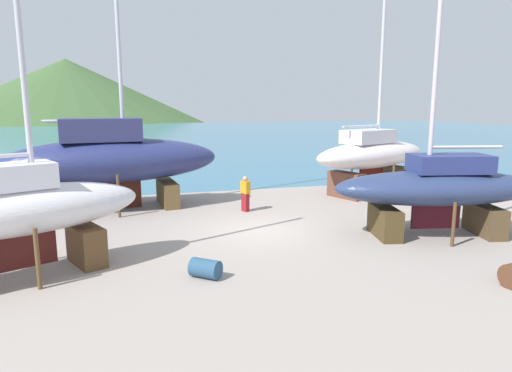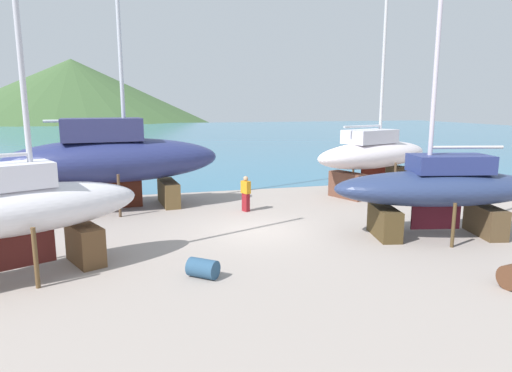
{
  "view_description": "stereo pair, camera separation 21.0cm",
  "coord_description": "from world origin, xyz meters",
  "px_view_note": "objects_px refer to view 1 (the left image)",
  "views": [
    {
      "loc": [
        -4.56,
        -15.8,
        4.75
      ],
      "look_at": [
        0.3,
        1.39,
        1.47
      ],
      "focal_mm": 31.33,
      "sensor_mm": 36.0,
      "label": 1
    },
    {
      "loc": [
        -4.35,
        -15.85,
        4.75
      ],
      "look_at": [
        0.3,
        1.39,
        1.47
      ],
      "focal_mm": 31.33,
      "sensor_mm": 36.0,
      "label": 2
    }
  ],
  "objects_px": {
    "sailboat_small_center": "(438,188)",
    "barrel_by_slipway": "(205,268)",
    "sailboat_far_slipway": "(22,212)",
    "worker": "(245,193)",
    "sailboat_mid_port": "(113,159)",
    "sailboat_large_starboard": "(372,155)"
  },
  "relations": [
    {
      "from": "sailboat_small_center",
      "to": "barrel_by_slipway",
      "type": "xyz_separation_m",
      "value": [
        -8.81,
        -1.75,
        -1.49
      ]
    },
    {
      "from": "sailboat_far_slipway",
      "to": "worker",
      "type": "xyz_separation_m",
      "value": [
        7.79,
        5.88,
        -1.04
      ]
    },
    {
      "from": "sailboat_mid_port",
      "to": "worker",
      "type": "relative_size",
      "value": 9.44
    },
    {
      "from": "sailboat_mid_port",
      "to": "sailboat_large_starboard",
      "type": "relative_size",
      "value": 1.08
    },
    {
      "from": "worker",
      "to": "barrel_by_slipway",
      "type": "bearing_deg",
      "value": -137.22
    },
    {
      "from": "sailboat_small_center",
      "to": "barrel_by_slipway",
      "type": "distance_m",
      "value": 9.1
    },
    {
      "from": "sailboat_mid_port",
      "to": "sailboat_large_starboard",
      "type": "xyz_separation_m",
      "value": [
        13.19,
        0.07,
        -0.22
      ]
    },
    {
      "from": "sailboat_small_center",
      "to": "barrel_by_slipway",
      "type": "bearing_deg",
      "value": 23.2
    },
    {
      "from": "sailboat_large_starboard",
      "to": "barrel_by_slipway",
      "type": "height_order",
      "value": "sailboat_large_starboard"
    },
    {
      "from": "sailboat_far_slipway",
      "to": "worker",
      "type": "relative_size",
      "value": 6.69
    },
    {
      "from": "sailboat_far_slipway",
      "to": "sailboat_mid_port",
      "type": "bearing_deg",
      "value": 50.14
    },
    {
      "from": "sailboat_mid_port",
      "to": "worker",
      "type": "xyz_separation_m",
      "value": [
        5.64,
        -2.1,
        -1.47
      ]
    },
    {
      "from": "sailboat_far_slipway",
      "to": "barrel_by_slipway",
      "type": "xyz_separation_m",
      "value": [
        4.77,
        -1.39,
        -1.61
      ]
    },
    {
      "from": "sailboat_far_slipway",
      "to": "barrel_by_slipway",
      "type": "relative_size",
      "value": 13.01
    },
    {
      "from": "sailboat_mid_port",
      "to": "sailboat_far_slipway",
      "type": "distance_m",
      "value": 8.28
    },
    {
      "from": "sailboat_mid_port",
      "to": "barrel_by_slipway",
      "type": "bearing_deg",
      "value": -79.84
    },
    {
      "from": "sailboat_small_center",
      "to": "sailboat_far_slipway",
      "type": "height_order",
      "value": "sailboat_far_slipway"
    },
    {
      "from": "sailboat_mid_port",
      "to": "sailboat_large_starboard",
      "type": "bearing_deg",
      "value": -5.17
    },
    {
      "from": "sailboat_far_slipway",
      "to": "sailboat_large_starboard",
      "type": "xyz_separation_m",
      "value": [
        15.34,
        8.05,
        0.21
      ]
    },
    {
      "from": "sailboat_small_center",
      "to": "sailboat_far_slipway",
      "type": "bearing_deg",
      "value": 13.49
    },
    {
      "from": "sailboat_mid_port",
      "to": "barrel_by_slipway",
      "type": "height_order",
      "value": "sailboat_mid_port"
    },
    {
      "from": "sailboat_mid_port",
      "to": "worker",
      "type": "height_order",
      "value": "sailboat_mid_port"
    }
  ]
}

